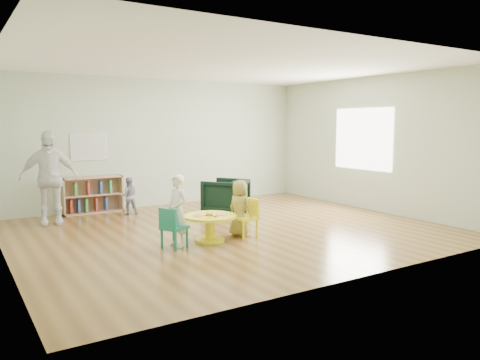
{
  "coord_description": "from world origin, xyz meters",
  "views": [
    {
      "loc": [
        -4.07,
        -6.81,
        1.82
      ],
      "look_at": [
        0.0,
        -0.3,
        0.9
      ],
      "focal_mm": 35.0,
      "sensor_mm": 36.0,
      "label": 1
    }
  ],
  "objects_px": {
    "child_right": "(240,208)",
    "adult_caretaker": "(49,178)",
    "activity_table": "(210,223)",
    "bookshelf": "(92,195)",
    "toddler": "(129,196)",
    "armchair": "(226,196)",
    "kid_chair_left": "(172,227)",
    "child_left": "(177,211)",
    "kid_chair_right": "(248,216)"
  },
  "relations": [
    {
      "from": "kid_chair_right",
      "to": "armchair",
      "type": "relative_size",
      "value": 0.77
    },
    {
      "from": "child_right",
      "to": "adult_caretaker",
      "type": "relative_size",
      "value": 0.54
    },
    {
      "from": "kid_chair_right",
      "to": "toddler",
      "type": "height_order",
      "value": "toddler"
    },
    {
      "from": "child_right",
      "to": "adult_caretaker",
      "type": "height_order",
      "value": "adult_caretaker"
    },
    {
      "from": "activity_table",
      "to": "kid_chair_right",
      "type": "distance_m",
      "value": 0.69
    },
    {
      "from": "kid_chair_left",
      "to": "toddler",
      "type": "distance_m",
      "value": 2.89
    },
    {
      "from": "bookshelf",
      "to": "kid_chair_left",
      "type": "bearing_deg",
      "value": -85.69
    },
    {
      "from": "activity_table",
      "to": "bookshelf",
      "type": "xyz_separation_m",
      "value": [
        -0.93,
        3.37,
        0.08
      ]
    },
    {
      "from": "activity_table",
      "to": "bookshelf",
      "type": "height_order",
      "value": "bookshelf"
    },
    {
      "from": "kid_chair_right",
      "to": "child_left",
      "type": "bearing_deg",
      "value": 88.42
    },
    {
      "from": "kid_chair_right",
      "to": "toddler",
      "type": "distance_m",
      "value": 3.0
    },
    {
      "from": "bookshelf",
      "to": "armchair",
      "type": "bearing_deg",
      "value": -34.67
    },
    {
      "from": "kid_chair_left",
      "to": "bookshelf",
      "type": "relative_size",
      "value": 0.51
    },
    {
      "from": "activity_table",
      "to": "child_left",
      "type": "xyz_separation_m",
      "value": [
        -0.55,
        -0.01,
        0.25
      ]
    },
    {
      "from": "kid_chair_left",
      "to": "child_left",
      "type": "xyz_separation_m",
      "value": [
        0.12,
        0.08,
        0.21
      ]
    },
    {
      "from": "armchair",
      "to": "adult_caretaker",
      "type": "relative_size",
      "value": 0.46
    },
    {
      "from": "bookshelf",
      "to": "child_left",
      "type": "xyz_separation_m",
      "value": [
        0.38,
        -3.38,
        0.17
      ]
    },
    {
      "from": "kid_chair_left",
      "to": "toddler",
      "type": "bearing_deg",
      "value": 148.84
    },
    {
      "from": "activity_table",
      "to": "kid_chair_left",
      "type": "distance_m",
      "value": 0.68
    },
    {
      "from": "bookshelf",
      "to": "adult_caretaker",
      "type": "xyz_separation_m",
      "value": [
        -0.94,
        -0.73,
        0.49
      ]
    },
    {
      "from": "activity_table",
      "to": "kid_chair_right",
      "type": "relative_size",
      "value": 1.35
    },
    {
      "from": "kid_chair_left",
      "to": "bookshelf",
      "type": "height_order",
      "value": "bookshelf"
    },
    {
      "from": "bookshelf",
      "to": "toddler",
      "type": "height_order",
      "value": "toddler"
    },
    {
      "from": "child_right",
      "to": "activity_table",
      "type": "bearing_deg",
      "value": 75.57
    },
    {
      "from": "bookshelf",
      "to": "adult_caretaker",
      "type": "bearing_deg",
      "value": -142.22
    },
    {
      "from": "armchair",
      "to": "adult_caretaker",
      "type": "bearing_deg",
      "value": -49.28
    },
    {
      "from": "kid_chair_left",
      "to": "child_left",
      "type": "distance_m",
      "value": 0.25
    },
    {
      "from": "activity_table",
      "to": "armchair",
      "type": "distance_m",
      "value": 2.25
    },
    {
      "from": "bookshelf",
      "to": "child_left",
      "type": "distance_m",
      "value": 3.41
    },
    {
      "from": "kid_chair_right",
      "to": "child_left",
      "type": "xyz_separation_m",
      "value": [
        -1.24,
        0.02,
        0.21
      ]
    },
    {
      "from": "kid_chair_left",
      "to": "child_left",
      "type": "height_order",
      "value": "child_left"
    },
    {
      "from": "bookshelf",
      "to": "child_right",
      "type": "distance_m",
      "value": 3.66
    },
    {
      "from": "kid_chair_right",
      "to": "adult_caretaker",
      "type": "distance_m",
      "value": 3.74
    },
    {
      "from": "activity_table",
      "to": "child_right",
      "type": "relative_size",
      "value": 0.9
    },
    {
      "from": "child_left",
      "to": "adult_caretaker",
      "type": "relative_size",
      "value": 0.63
    },
    {
      "from": "child_right",
      "to": "adult_caretaker",
      "type": "bearing_deg",
      "value": 25.15
    },
    {
      "from": "kid_chair_right",
      "to": "child_right",
      "type": "bearing_deg",
      "value": 62.1
    },
    {
      "from": "activity_table",
      "to": "child_right",
      "type": "distance_m",
      "value": 0.59
    },
    {
      "from": "kid_chair_left",
      "to": "armchair",
      "type": "distance_m",
      "value": 2.76
    },
    {
      "from": "armchair",
      "to": "activity_table",
      "type": "bearing_deg",
      "value": 18.94
    },
    {
      "from": "armchair",
      "to": "child_right",
      "type": "height_order",
      "value": "child_right"
    },
    {
      "from": "kid_chair_left",
      "to": "child_left",
      "type": "bearing_deg",
      "value": 97.71
    },
    {
      "from": "child_left",
      "to": "toddler",
      "type": "bearing_deg",
      "value": 161.99
    },
    {
      "from": "child_left",
      "to": "child_right",
      "type": "xyz_separation_m",
      "value": [
        1.12,
        0.04,
        -0.08
      ]
    },
    {
      "from": "activity_table",
      "to": "child_left",
      "type": "distance_m",
      "value": 0.61
    },
    {
      "from": "armchair",
      "to": "adult_caretaker",
      "type": "xyz_separation_m",
      "value": [
        -3.2,
        0.84,
        0.5
      ]
    },
    {
      "from": "armchair",
      "to": "kid_chair_left",
      "type": "bearing_deg",
      "value": 8.69
    },
    {
      "from": "toddler",
      "to": "kid_chair_right",
      "type": "bearing_deg",
      "value": 121.08
    },
    {
      "from": "armchair",
      "to": "child_left",
      "type": "xyz_separation_m",
      "value": [
        -1.89,
        -1.81,
        0.18
      ]
    },
    {
      "from": "armchair",
      "to": "toddler",
      "type": "relative_size",
      "value": 1.05
    }
  ]
}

